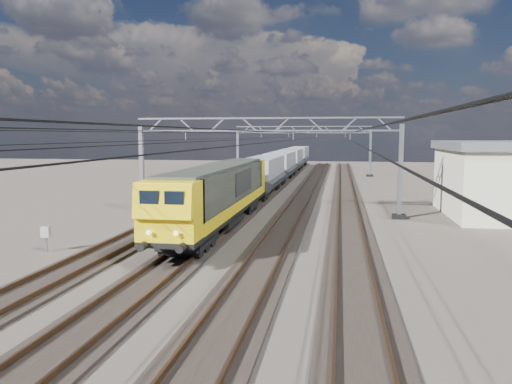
% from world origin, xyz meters
% --- Properties ---
extents(ground, '(160.00, 160.00, 0.00)m').
position_xyz_m(ground, '(0.00, 0.00, 0.00)').
color(ground, black).
rests_on(ground, ground).
extents(track_outer_west, '(2.60, 140.00, 0.30)m').
position_xyz_m(track_outer_west, '(-6.00, 0.00, 0.07)').
color(track_outer_west, black).
rests_on(track_outer_west, ground).
extents(track_loco, '(2.60, 140.00, 0.30)m').
position_xyz_m(track_loco, '(-2.00, 0.00, 0.07)').
color(track_loco, black).
rests_on(track_loco, ground).
extents(track_inner_east, '(2.60, 140.00, 0.30)m').
position_xyz_m(track_inner_east, '(2.00, 0.00, 0.07)').
color(track_inner_east, black).
rests_on(track_inner_east, ground).
extents(track_outer_east, '(2.60, 140.00, 0.30)m').
position_xyz_m(track_outer_east, '(6.00, 0.00, 0.07)').
color(track_outer_east, black).
rests_on(track_outer_east, ground).
extents(catenary_gantry_mid, '(19.90, 0.90, 7.11)m').
position_xyz_m(catenary_gantry_mid, '(0.00, 4.00, 3.91)').
color(catenary_gantry_mid, gray).
rests_on(catenary_gantry_mid, ground).
extents(catenary_gantry_far, '(19.90, 0.90, 7.11)m').
position_xyz_m(catenary_gantry_far, '(0.00, 40.00, 3.91)').
color(catenary_gantry_far, gray).
rests_on(catenary_gantry_far, ground).
extents(overhead_wires, '(12.03, 140.00, 0.53)m').
position_xyz_m(overhead_wires, '(0.00, 8.00, 5.75)').
color(overhead_wires, black).
rests_on(overhead_wires, ground).
extents(locomotive, '(2.76, 21.10, 3.62)m').
position_xyz_m(locomotive, '(-2.00, -1.91, 2.33)').
color(locomotive, black).
rests_on(locomotive, ground).
extents(hopper_wagon_lead, '(3.38, 13.00, 3.25)m').
position_xyz_m(hopper_wagon_lead, '(-2.00, 15.79, 2.23)').
color(hopper_wagon_lead, black).
rests_on(hopper_wagon_lead, ground).
extents(hopper_wagon_mid, '(3.38, 13.00, 3.25)m').
position_xyz_m(hopper_wagon_mid, '(-2.00, 29.99, 2.23)').
color(hopper_wagon_mid, black).
rests_on(hopper_wagon_mid, ground).
extents(hopper_wagon_third, '(3.38, 13.00, 3.25)m').
position_xyz_m(hopper_wagon_third, '(-2.00, 44.19, 2.23)').
color(hopper_wagon_third, black).
rests_on(hopper_wagon_third, ground).
extents(hopper_wagon_fourth, '(3.38, 13.00, 3.25)m').
position_xyz_m(hopper_wagon_fourth, '(-2.00, 58.39, 2.23)').
color(hopper_wagon_fourth, black).
rests_on(hopper_wagon_fourth, ground).
extents(trackside_cabinet, '(0.46, 0.37, 1.29)m').
position_xyz_m(trackside_cabinet, '(-9.14, -9.33, 0.98)').
color(trackside_cabinet, gray).
rests_on(trackside_cabinet, ground).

